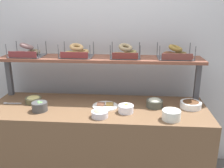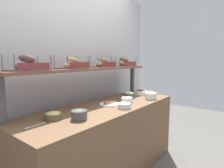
# 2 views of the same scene
# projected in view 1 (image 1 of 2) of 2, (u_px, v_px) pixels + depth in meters

# --- Properties ---
(back_wall) EXTENTS (3.29, 0.06, 2.40)m
(back_wall) POSITION_uv_depth(u_px,v_px,m) (104.00, 59.00, 2.80)
(back_wall) COLOR #B9B9BB
(back_wall) RESTS_ON ground_plane
(deli_counter) EXTENTS (2.09, 0.70, 0.85)m
(deli_counter) POSITION_uv_depth(u_px,v_px,m) (98.00, 146.00, 2.51)
(deli_counter) COLOR brown
(deli_counter) RESTS_ON ground_plane
(shelf_riser_left) EXTENTS (0.05, 0.05, 0.40)m
(shelf_riser_left) POSITION_uv_depth(u_px,v_px,m) (9.00, 77.00, 2.66)
(shelf_riser_left) COLOR #4C4C51
(shelf_riser_left) RESTS_ON deli_counter
(shelf_riser_right) EXTENTS (0.05, 0.05, 0.40)m
(shelf_riser_right) POSITION_uv_depth(u_px,v_px,m) (197.00, 81.00, 2.51)
(shelf_riser_right) COLOR #4C4C51
(shelf_riser_right) RESTS_ON deli_counter
(upper_shelf) EXTENTS (2.05, 0.32, 0.03)m
(upper_shelf) POSITION_uv_depth(u_px,v_px,m) (100.00, 59.00, 2.52)
(upper_shelf) COLOR brown
(upper_shelf) RESTS_ON shelf_riser_left
(bowl_potato_salad) EXTENTS (0.16, 0.16, 0.11)m
(bowl_potato_salad) POSITION_uv_depth(u_px,v_px,m) (171.00, 114.00, 2.11)
(bowl_potato_salad) COLOR silver
(bowl_potato_salad) RESTS_ON deli_counter
(bowl_chocolate_spread) EXTENTS (0.20, 0.20, 0.07)m
(bowl_chocolate_spread) POSITION_uv_depth(u_px,v_px,m) (191.00, 104.00, 2.36)
(bowl_chocolate_spread) COLOR white
(bowl_chocolate_spread) RESTS_ON deli_counter
(bowl_veggie_mix) EXTENTS (0.14, 0.14, 0.09)m
(bowl_veggie_mix) POSITION_uv_depth(u_px,v_px,m) (40.00, 106.00, 2.29)
(bowl_veggie_mix) COLOR #484949
(bowl_veggie_mix) RESTS_ON deli_counter
(bowl_hummus) EXTENTS (0.16, 0.16, 0.07)m
(bowl_hummus) POSITION_uv_depth(u_px,v_px,m) (33.00, 99.00, 2.48)
(bowl_hummus) COLOR brown
(bowl_hummus) RESTS_ON deli_counter
(bowl_fruit_salad) EXTENTS (0.14, 0.14, 0.08)m
(bowl_fruit_salad) POSITION_uv_depth(u_px,v_px,m) (126.00, 108.00, 2.26)
(bowl_fruit_salad) COLOR white
(bowl_fruit_salad) RESTS_ON deli_counter
(bowl_lox_spread) EXTENTS (0.15, 0.15, 0.07)m
(bowl_lox_spread) POSITION_uv_depth(u_px,v_px,m) (100.00, 113.00, 2.16)
(bowl_lox_spread) COLOR silver
(bowl_lox_spread) RESTS_ON deli_counter
(bowl_tuna_salad) EXTENTS (0.16, 0.16, 0.09)m
(bowl_tuna_salad) POSITION_uv_depth(u_px,v_px,m) (155.00, 103.00, 2.37)
(bowl_tuna_salad) COLOR #454A40
(bowl_tuna_salad) RESTS_ON deli_counter
(serving_plate_white) EXTENTS (0.24, 0.24, 0.04)m
(serving_plate_white) POSITION_uv_depth(u_px,v_px,m) (105.00, 106.00, 2.38)
(serving_plate_white) COLOR white
(serving_plate_white) RESTS_ON deli_counter
(serving_spoon_near_plate) EXTENTS (0.18, 0.03, 0.01)m
(serving_spoon_near_plate) POSITION_uv_depth(u_px,v_px,m) (9.00, 103.00, 2.46)
(serving_spoon_near_plate) COLOR #B7B7BC
(serving_spoon_near_plate) RESTS_ON deli_counter
(bagel_basket_poppy) EXTENTS (0.33, 0.26, 0.15)m
(bagel_basket_poppy) POSITION_uv_depth(u_px,v_px,m) (27.00, 52.00, 2.55)
(bagel_basket_poppy) COLOR #4C4C51
(bagel_basket_poppy) RESTS_ON upper_shelf
(bagel_basket_sesame) EXTENTS (0.32, 0.26, 0.14)m
(bagel_basket_sesame) POSITION_uv_depth(u_px,v_px,m) (76.00, 52.00, 2.52)
(bagel_basket_sesame) COLOR #4C4C51
(bagel_basket_sesame) RESTS_ON upper_shelf
(bagel_basket_everything) EXTENTS (0.30, 0.25, 0.14)m
(bagel_basket_everything) POSITION_uv_depth(u_px,v_px,m) (125.00, 53.00, 2.48)
(bagel_basket_everything) COLOR #4C4C51
(bagel_basket_everything) RESTS_ON upper_shelf
(bagel_basket_cinnamon_raisin) EXTENTS (0.34, 0.24, 0.14)m
(bagel_basket_cinnamon_raisin) POSITION_uv_depth(u_px,v_px,m) (175.00, 54.00, 2.44)
(bagel_basket_cinnamon_raisin) COLOR #4C4C51
(bagel_basket_cinnamon_raisin) RESTS_ON upper_shelf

